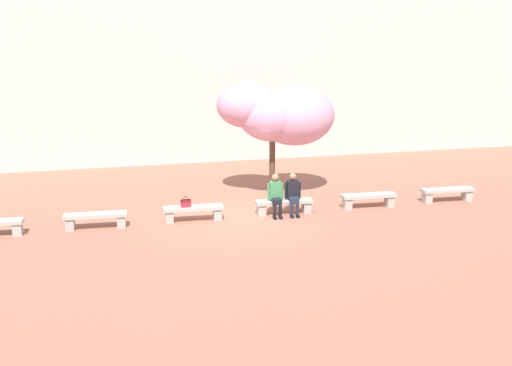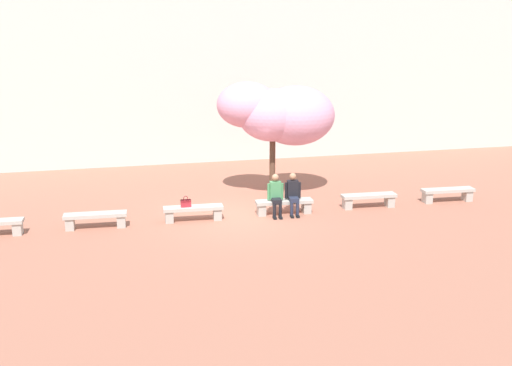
{
  "view_description": "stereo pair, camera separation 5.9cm",
  "coord_description": "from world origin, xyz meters",
  "views": [
    {
      "loc": [
        -3.78,
        -17.09,
        5.61
      ],
      "look_at": [
        0.57,
        0.2,
        1.0
      ],
      "focal_mm": 42.0,
      "sensor_mm": 36.0,
      "label": 1
    },
    {
      "loc": [
        -3.72,
        -17.1,
        5.61
      ],
      "look_at": [
        0.57,
        0.2,
        1.0
      ],
      "focal_mm": 42.0,
      "sensor_mm": 36.0,
      "label": 2
    }
  ],
  "objects": [
    {
      "name": "person_seated_right",
      "position": [
        1.69,
        -0.05,
        0.7
      ],
      "size": [
        0.51,
        0.72,
        1.29
      ],
      "color": "black",
      "rests_on": "ground"
    },
    {
      "name": "stone_bench_east_end",
      "position": [
        4.26,
        0.0,
        0.3
      ],
      "size": [
        1.8,
        0.52,
        0.45
      ],
      "color": "#ADA89E",
      "rests_on": "ground"
    },
    {
      "name": "ground_plane",
      "position": [
        0.0,
        0.0,
        0.0
      ],
      "size": [
        100.0,
        100.0,
        0.0
      ],
      "primitive_type": "plane",
      "color": "#9E604C"
    },
    {
      "name": "stone_bench_center",
      "position": [
        -1.42,
        0.0,
        0.3
      ],
      "size": [
        1.8,
        0.52,
        0.45
      ],
      "color": "#ADA89E",
      "rests_on": "ground"
    },
    {
      "name": "cherry_tree_main",
      "position": [
        1.83,
        2.18,
        2.85
      ],
      "size": [
        3.99,
        2.35,
        3.9
      ],
      "color": "#513828",
      "rests_on": "ground"
    },
    {
      "name": "stone_bench_far_east",
      "position": [
        7.1,
        0.0,
        0.3
      ],
      "size": [
        1.8,
        0.52,
        0.45
      ],
      "color": "#ADA89E",
      "rests_on": "ground"
    },
    {
      "name": "handbag",
      "position": [
        -1.64,
        0.01,
        0.58
      ],
      "size": [
        0.3,
        0.15,
        0.34
      ],
      "color": "#A3232D",
      "rests_on": "stone_bench_center"
    },
    {
      "name": "person_seated_left",
      "position": [
        1.13,
        -0.05,
        0.7
      ],
      "size": [
        0.51,
        0.71,
        1.29
      ],
      "color": "black",
      "rests_on": "ground"
    },
    {
      "name": "building_facade",
      "position": [
        0.0,
        9.97,
        3.92
      ],
      "size": [
        31.98,
        4.0,
        7.85
      ],
      "primitive_type": "cube",
      "color": "beige",
      "rests_on": "ground"
    },
    {
      "name": "stone_bench_near_west",
      "position": [
        -4.26,
        0.0,
        0.3
      ],
      "size": [
        1.8,
        0.52,
        0.45
      ],
      "color": "#ADA89E",
      "rests_on": "ground"
    },
    {
      "name": "stone_bench_near_east",
      "position": [
        1.42,
        0.0,
        0.3
      ],
      "size": [
        1.8,
        0.52,
        0.45
      ],
      "color": "#ADA89E",
      "rests_on": "ground"
    }
  ]
}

